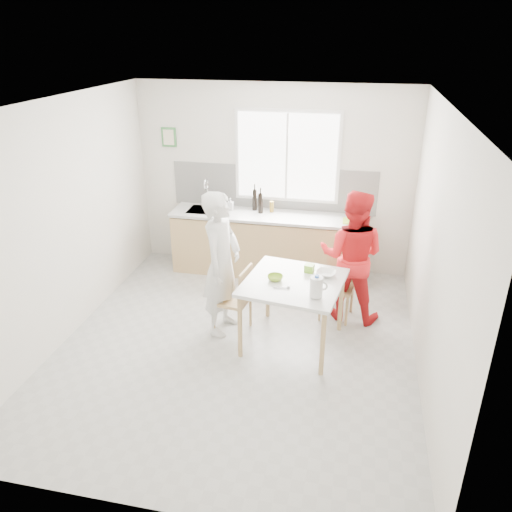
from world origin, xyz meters
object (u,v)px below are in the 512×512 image
at_px(wine_bottle_b, 261,203).
at_px(wine_bottle_a, 255,199).
at_px(bowl_green, 275,278).
at_px(chair_far, 338,281).
at_px(person_red, 351,256).
at_px(person_white, 222,264).
at_px(milk_jug, 317,287).
at_px(bowl_white, 326,273).
at_px(dining_table, 294,288).
at_px(chair_left, 237,297).

bearing_deg(wine_bottle_b, wine_bottle_a, 135.85).
xyz_separation_m(bowl_green, wine_bottle_b, (-0.54, 1.83, 0.24)).
relative_size(chair_far, person_red, 0.51).
height_order(person_white, milk_jug, person_white).
bearing_deg(wine_bottle_a, person_white, -90.34).
relative_size(milk_jug, wine_bottle_b, 0.80).
height_order(chair_far, bowl_white, bowl_white).
bearing_deg(wine_bottle_b, dining_table, -67.67).
bearing_deg(person_red, dining_table, 59.74).
relative_size(chair_far, bowl_white, 3.89).
distance_m(chair_far, bowl_white, 0.67).
height_order(chair_far, wine_bottle_a, wine_bottle_a).
xyz_separation_m(bowl_white, wine_bottle_a, (-1.18, 1.71, 0.25)).
xyz_separation_m(chair_left, person_white, (-0.18, 0.03, 0.40)).
bearing_deg(person_red, person_white, 31.42).
height_order(dining_table, person_white, person_white).
bearing_deg(person_white, wine_bottle_b, 4.56).
bearing_deg(chair_left, wine_bottle_a, -165.97).
xyz_separation_m(chair_left, person_red, (1.28, 0.64, 0.36)).
bearing_deg(bowl_green, wine_bottle_b, 106.38).
relative_size(wine_bottle_a, wine_bottle_b, 1.07).
bearing_deg(milk_jug, person_red, 81.85).
bearing_deg(person_white, milk_jug, -103.18).
relative_size(chair_left, wine_bottle_a, 2.66).
xyz_separation_m(chair_left, wine_bottle_b, (-0.06, 1.70, 0.60)).
bearing_deg(bowl_white, chair_left, -174.37).
distance_m(dining_table, person_white, 0.88).
distance_m(dining_table, chair_left, 0.73).
xyz_separation_m(dining_table, chair_far, (0.47, 0.75, -0.26)).
distance_m(chair_left, wine_bottle_a, 1.92).
height_order(person_white, bowl_green, person_white).
xyz_separation_m(person_white, bowl_green, (0.66, -0.15, -0.03)).
relative_size(person_white, bowl_white, 7.98).
bearing_deg(bowl_white, bowl_green, -157.64).
bearing_deg(dining_table, chair_far, 58.13).
relative_size(bowl_white, milk_jug, 0.91).
distance_m(milk_jug, wine_bottle_a, 2.51).
bearing_deg(dining_table, milk_jug, -49.42).
relative_size(chair_far, wine_bottle_b, 2.82).
height_order(dining_table, milk_jug, milk_jug).
bearing_deg(wine_bottle_b, person_red, -38.34).
bearing_deg(person_red, bowl_green, 52.11).
xyz_separation_m(dining_table, wine_bottle_b, (-0.74, 1.81, 0.35)).
height_order(person_white, wine_bottle_b, person_white).
bearing_deg(wine_bottle_a, milk_jug, -63.23).
bearing_deg(wine_bottle_b, chair_far, -41.05).
relative_size(milk_jug, wine_bottle_a, 0.75).
xyz_separation_m(person_white, milk_jug, (1.14, -0.45, 0.07)).
distance_m(chair_left, milk_jug, 1.15).
distance_m(person_red, wine_bottle_a, 1.88).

